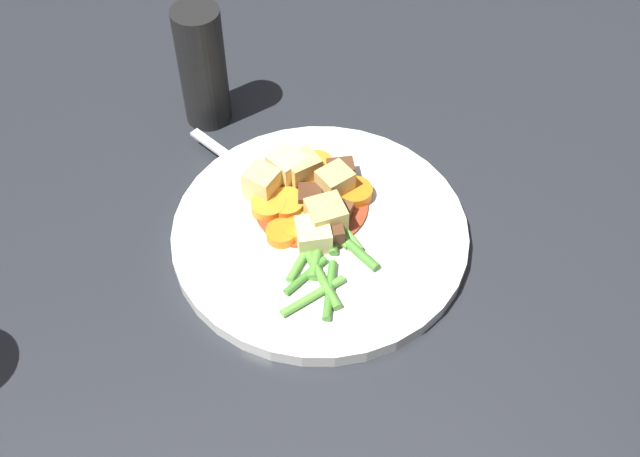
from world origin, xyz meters
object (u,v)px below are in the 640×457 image
(dinner_plate, at_px, (320,233))
(potato_chunk_4, at_px, (313,235))
(meat_chunk_3, at_px, (332,234))
(fork, at_px, (256,176))
(carrot_slice_2, at_px, (268,206))
(carrot_slice_5, at_px, (355,193))
(potato_chunk_0, at_px, (306,169))
(potato_chunk_3, at_px, (287,168))
(meat_chunk_0, at_px, (309,197))
(meat_chunk_1, at_px, (340,214))
(carrot_slice_3, at_px, (282,236))
(carrot_slice_1, at_px, (317,166))
(potato_chunk_2, at_px, (327,219))
(carrot_slice_7, at_px, (286,204))
(potato_chunk_1, at_px, (262,184))
(carrot_slice_4, at_px, (318,185))
(carrot_slice_0, at_px, (324,201))
(pepper_mill, at_px, (202,67))
(carrot_slice_6, at_px, (295,228))
(meat_chunk_2, at_px, (341,171))
(potato_chunk_5, at_px, (335,184))

(dinner_plate, bearing_deg, potato_chunk_4, 144.15)
(meat_chunk_3, distance_m, fork, 0.11)
(carrot_slice_2, xyz_separation_m, carrot_slice_5, (-0.01, -0.08, -0.00))
(potato_chunk_0, distance_m, fork, 0.05)
(dinner_plate, bearing_deg, potato_chunk_3, 11.02)
(meat_chunk_0, bearing_deg, meat_chunk_1, -140.49)
(carrot_slice_3, bearing_deg, meat_chunk_0, -44.57)
(carrot_slice_2, bearing_deg, potato_chunk_4, -148.86)
(dinner_plate, xyz_separation_m, carrot_slice_1, (0.07, -0.02, 0.01))
(potato_chunk_2, bearing_deg, carrot_slice_7, 39.54)
(carrot_slice_5, bearing_deg, carrot_slice_3, 111.75)
(carrot_slice_2, xyz_separation_m, potato_chunk_1, (0.02, 0.00, 0.01))
(carrot_slice_2, xyz_separation_m, potato_chunk_0, (0.03, -0.05, 0.01))
(carrot_slice_4, distance_m, potato_chunk_4, 0.07)
(potato_chunk_4, xyz_separation_m, meat_chunk_3, (-0.00, -0.02, -0.00))
(carrot_slice_0, relative_size, carrot_slice_3, 1.16)
(carrot_slice_0, height_order, pepper_mill, pepper_mill)
(carrot_slice_0, distance_m, carrot_slice_4, 0.02)
(dinner_plate, height_order, carrot_slice_0, carrot_slice_0)
(dinner_plate, distance_m, potato_chunk_1, 0.07)
(carrot_slice_4, relative_size, meat_chunk_1, 1.16)
(potato_chunk_2, bearing_deg, meat_chunk_0, 11.64)
(carrot_slice_5, xyz_separation_m, potato_chunk_2, (-0.03, 0.04, 0.01))
(carrot_slice_3, distance_m, potato_chunk_2, 0.04)
(carrot_slice_6, height_order, pepper_mill, pepper_mill)
(carrot_slice_2, bearing_deg, carrot_slice_6, -151.78)
(carrot_slice_1, xyz_separation_m, potato_chunk_4, (-0.09, 0.03, 0.01))
(carrot_slice_3, bearing_deg, meat_chunk_1, -81.41)
(meat_chunk_3, bearing_deg, carrot_slice_4, -4.72)
(pepper_mill, bearing_deg, potato_chunk_1, -169.62)
(carrot_slice_1, relative_size, meat_chunk_2, 1.27)
(carrot_slice_0, relative_size, meat_chunk_1, 1.42)
(meat_chunk_0, xyz_separation_m, meat_chunk_3, (-0.05, -0.01, 0.00))
(carrot_slice_4, height_order, potato_chunk_5, potato_chunk_5)
(carrot_slice_6, distance_m, meat_chunk_3, 0.04)
(carrot_slice_5, xyz_separation_m, pepper_mill, (0.17, 0.11, 0.05))
(carrot_slice_1, xyz_separation_m, carrot_slice_6, (-0.07, 0.04, -0.00))
(carrot_slice_1, distance_m, carrot_slice_4, 0.02)
(carrot_slice_7, bearing_deg, carrot_slice_6, -179.78)
(carrot_slice_6, height_order, meat_chunk_1, meat_chunk_1)
(carrot_slice_4, distance_m, potato_chunk_2, 0.05)
(potato_chunk_1, height_order, meat_chunk_3, potato_chunk_1)
(carrot_slice_7, bearing_deg, carrot_slice_0, -99.22)
(pepper_mill, bearing_deg, carrot_slice_5, -146.68)
(potato_chunk_0, xyz_separation_m, meat_chunk_0, (-0.03, 0.01, -0.01))
(carrot_slice_4, relative_size, carrot_slice_6, 1.11)
(meat_chunk_1, distance_m, meat_chunk_3, 0.03)
(potato_chunk_5, bearing_deg, carrot_slice_7, 93.72)
(carrot_slice_5, xyz_separation_m, meat_chunk_0, (0.00, 0.05, 0.00))
(carrot_slice_0, bearing_deg, carrot_slice_2, 81.87)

